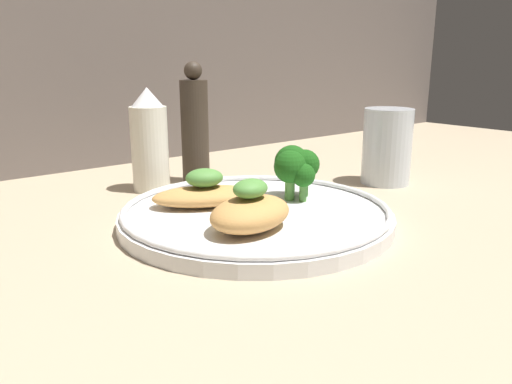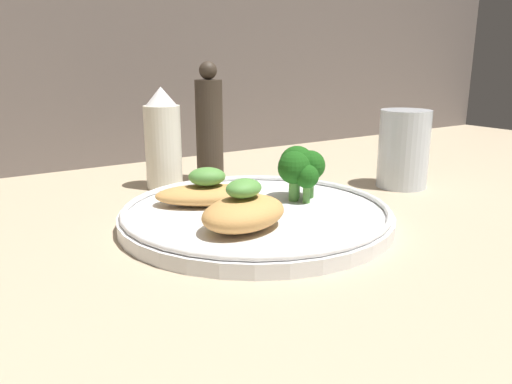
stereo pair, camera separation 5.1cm
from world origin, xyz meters
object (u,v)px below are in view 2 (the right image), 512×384
at_px(plate, 256,214).
at_px(pepper_grinder, 209,127).
at_px(drinking_glass, 404,149).
at_px(broccoli_bunch, 300,167).
at_px(sauce_bottle, 163,140).

xyz_separation_m(plate, pepper_grinder, (0.05, 0.19, 0.07)).
relative_size(plate, drinking_glass, 2.76).
distance_m(plate, drinking_glass, 0.25).
relative_size(pepper_grinder, drinking_glass, 1.60).
distance_m(broccoli_bunch, pepper_grinder, 0.19).
distance_m(sauce_bottle, pepper_grinder, 0.07).
bearing_deg(pepper_grinder, broccoli_bunch, -85.14).
xyz_separation_m(pepper_grinder, drinking_glass, (0.20, -0.17, -0.02)).
bearing_deg(drinking_glass, plate, -174.92).
relative_size(plate, pepper_grinder, 1.73).
distance_m(plate, broccoli_bunch, 0.08).
bearing_deg(sauce_bottle, drinking_glass, -32.51).
relative_size(broccoli_bunch, pepper_grinder, 0.36).
xyz_separation_m(broccoli_bunch, sauce_bottle, (-0.08, 0.18, 0.01)).
bearing_deg(pepper_grinder, drinking_glass, -40.64).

